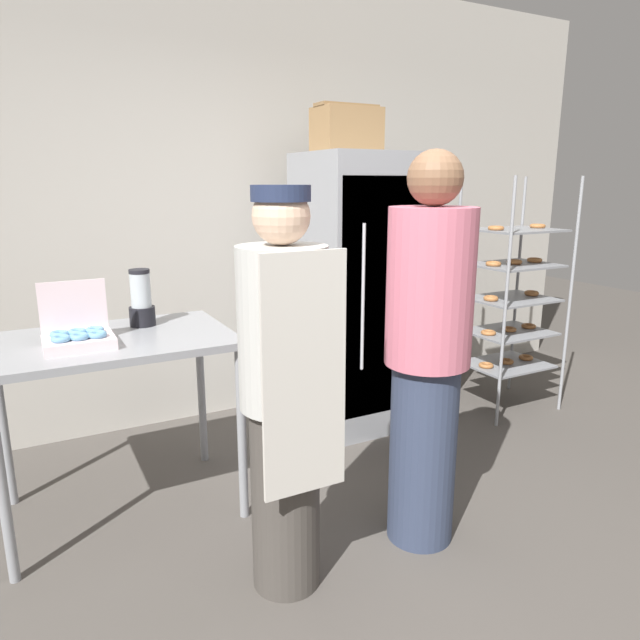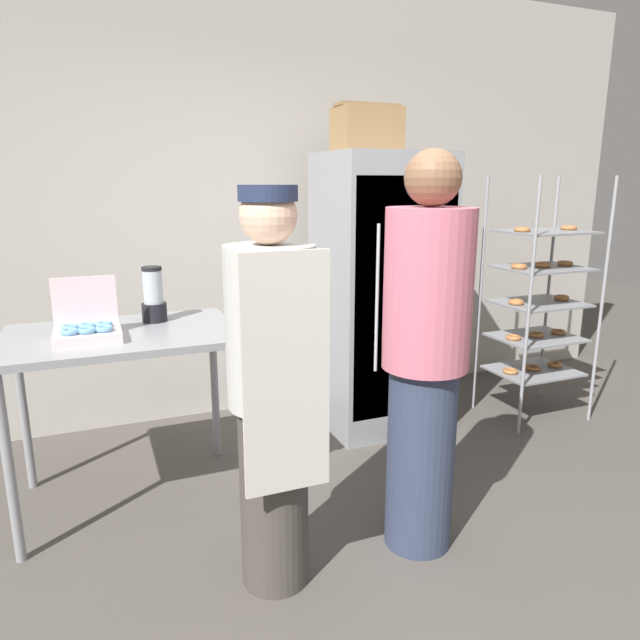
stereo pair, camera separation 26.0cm
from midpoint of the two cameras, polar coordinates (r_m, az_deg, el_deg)
name	(u,v)px [view 2 (the right image)]	position (r m, az deg, el deg)	size (l,w,h in m)	color
ground_plane	(408,611)	(2.53, 12.04, -26.67)	(14.00, 14.00, 0.00)	#4C4742
back_wall	(243,201)	(4.05, -5.82, 11.72)	(6.40, 0.12, 2.98)	#B7B2A8
refrigerator	(380,294)	(3.80, 7.96, 2.59)	(0.75, 0.71, 1.80)	gray
baking_rack	(539,303)	(4.24, 22.73, 1.56)	(0.64, 0.51, 1.66)	#93969B
prep_counter	(123,352)	(2.93, -16.71, -3.13)	(1.10, 0.75, 0.91)	gray
donut_box	(87,330)	(2.79, -19.83, -1.02)	(0.29, 0.24, 0.28)	silver
blender_pitcher	(153,297)	(3.07, -14.02, 2.19)	(0.13, 0.13, 0.29)	black
cardboard_storage_box	(367,129)	(3.77, 6.79, 18.45)	(0.40, 0.27, 0.29)	#937047
person_baker	(272,390)	(2.21, -1.42, -7.09)	(0.34, 0.36, 1.61)	#47423D
person_customer	(425,357)	(2.50, 13.41, -3.62)	(0.37, 0.37, 1.75)	#333D56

